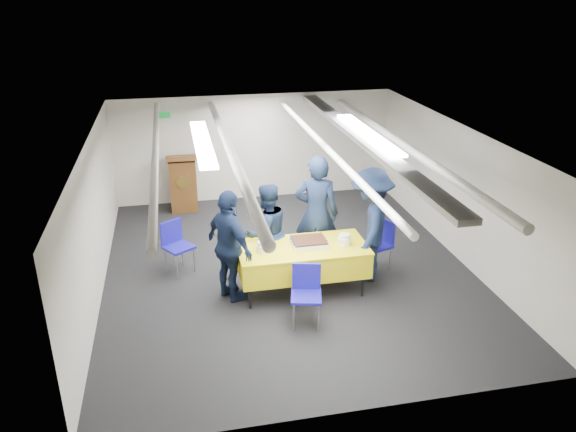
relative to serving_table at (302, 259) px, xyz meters
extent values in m
plane|color=black|center=(-0.07, 0.76, -0.56)|extent=(7.00, 7.00, 0.00)
cube|color=beige|center=(-0.07, 4.25, 0.59)|extent=(6.00, 0.02, 2.30)
cube|color=beige|center=(-3.06, 0.76, 0.59)|extent=(0.02, 7.00, 2.30)
cube|color=beige|center=(2.92, 0.76, 0.59)|extent=(0.02, 7.00, 2.30)
cube|color=silver|center=(-0.07, 0.76, 1.73)|extent=(6.00, 7.00, 0.02)
cylinder|color=silver|center=(-2.07, 0.76, 1.62)|extent=(0.10, 6.90, 0.10)
cylinder|color=silver|center=(-0.97, 0.76, 1.58)|extent=(0.14, 6.90, 0.14)
cylinder|color=silver|center=(0.53, 0.76, 1.54)|extent=(0.10, 6.90, 0.10)
cylinder|color=silver|center=(1.83, 0.76, 1.50)|extent=(0.14, 6.90, 0.14)
cube|color=gray|center=(1.13, 0.76, 1.64)|extent=(0.28, 6.90, 0.08)
cube|color=white|center=(-1.37, 0.76, 1.71)|extent=(0.25, 2.60, 0.04)
cube|color=white|center=(1.23, 0.76, 1.71)|extent=(0.25, 2.60, 0.04)
cube|color=#0C591E|center=(-1.97, 4.23, 1.39)|extent=(0.30, 0.04, 0.12)
cylinder|color=black|center=(-0.87, -0.35, -0.38)|extent=(0.04, 0.04, 0.36)
cylinder|color=black|center=(0.87, -0.35, -0.38)|extent=(0.04, 0.04, 0.36)
cylinder|color=black|center=(-0.87, 0.35, -0.38)|extent=(0.04, 0.04, 0.36)
cylinder|color=black|center=(0.87, 0.35, -0.38)|extent=(0.04, 0.04, 0.36)
cube|color=yellow|center=(0.00, 0.00, -0.01)|extent=(1.96, 0.93, 0.39)
cube|color=yellow|center=(0.00, 0.00, 0.20)|extent=(1.98, 0.95, 0.03)
cube|color=white|center=(0.11, 0.04, 0.24)|extent=(0.53, 0.42, 0.06)
cube|color=black|center=(0.11, 0.04, 0.29)|extent=(0.51, 0.40, 0.03)
sphere|color=navy|center=(-0.12, -0.15, 0.29)|extent=(0.04, 0.04, 0.04)
sphere|color=navy|center=(-0.12, 0.23, 0.29)|extent=(0.04, 0.04, 0.04)
sphere|color=navy|center=(-0.01, -0.15, 0.29)|extent=(0.04, 0.04, 0.04)
sphere|color=navy|center=(-0.01, 0.23, 0.29)|extent=(0.04, 0.04, 0.04)
sphere|color=navy|center=(0.11, -0.15, 0.29)|extent=(0.04, 0.04, 0.04)
sphere|color=navy|center=(0.11, 0.23, 0.29)|extent=(0.04, 0.04, 0.04)
sphere|color=navy|center=(0.23, -0.15, 0.29)|extent=(0.04, 0.04, 0.04)
sphere|color=navy|center=(0.23, 0.23, 0.29)|extent=(0.04, 0.04, 0.04)
sphere|color=navy|center=(0.34, -0.15, 0.29)|extent=(0.04, 0.04, 0.04)
sphere|color=navy|center=(0.34, 0.23, 0.29)|extent=(0.04, 0.04, 0.04)
sphere|color=navy|center=(-0.14, -0.05, 0.29)|extent=(0.04, 0.04, 0.04)
sphere|color=navy|center=(0.36, -0.05, 0.29)|extent=(0.04, 0.04, 0.04)
sphere|color=navy|center=(-0.14, 0.04, 0.29)|extent=(0.04, 0.04, 0.04)
sphere|color=navy|center=(0.36, 0.04, 0.29)|extent=(0.04, 0.04, 0.04)
sphere|color=navy|center=(-0.14, 0.14, 0.29)|extent=(0.04, 0.04, 0.04)
sphere|color=navy|center=(0.36, 0.14, 0.29)|extent=(0.04, 0.04, 0.04)
cylinder|color=white|center=(-0.61, -0.05, 0.27)|extent=(0.21, 0.21, 0.11)
cylinder|color=white|center=(-0.61, -0.05, 0.35)|extent=(0.17, 0.17, 0.05)
cylinder|color=white|center=(0.64, -0.05, 0.27)|extent=(0.20, 0.20, 0.11)
cylinder|color=white|center=(0.64, -0.05, 0.35)|extent=(0.17, 0.17, 0.05)
cube|color=brown|center=(-1.67, 3.81, -0.01)|extent=(0.55, 0.45, 1.10)
cube|color=brown|center=(-1.67, 3.78, 0.59)|extent=(0.62, 0.53, 0.21)
cylinder|color=gold|center=(-1.67, 3.58, 0.14)|extent=(0.28, 0.02, 0.28)
cylinder|color=gray|center=(-0.37, -1.05, -0.34)|extent=(0.02, 0.02, 0.43)
cylinder|color=gray|center=(-0.04, -1.13, -0.34)|extent=(0.02, 0.02, 0.43)
cylinder|color=gray|center=(-0.28, -0.72, -0.34)|extent=(0.02, 0.02, 0.43)
cylinder|color=gray|center=(0.05, -0.80, -0.34)|extent=(0.02, 0.02, 0.43)
cube|color=#19139C|center=(-0.16, -0.92, -0.11)|extent=(0.51, 0.51, 0.04)
cube|color=#19139C|center=(-0.11, -0.74, 0.11)|extent=(0.40, 0.13, 0.40)
cylinder|color=gray|center=(1.15, 0.54, -0.34)|extent=(0.02, 0.02, 0.43)
cylinder|color=gray|center=(1.26, 0.22, -0.34)|extent=(0.02, 0.02, 0.43)
cylinder|color=gray|center=(1.47, 0.65, -0.34)|extent=(0.02, 0.02, 0.43)
cylinder|color=gray|center=(1.58, 0.33, -0.34)|extent=(0.02, 0.02, 0.43)
cube|color=#19139C|center=(1.37, 0.43, -0.11)|extent=(0.54, 0.54, 0.04)
cube|color=#19139C|center=(1.54, 0.50, 0.11)|extent=(0.17, 0.39, 0.40)
cylinder|color=gray|center=(-1.90, 0.79, -0.34)|extent=(0.02, 0.02, 0.43)
cylinder|color=gray|center=(-1.62, 0.98, -0.34)|extent=(0.02, 0.02, 0.43)
cylinder|color=gray|center=(-2.09, 1.08, -0.34)|extent=(0.02, 0.02, 0.43)
cylinder|color=gray|center=(-1.80, 1.26, -0.34)|extent=(0.02, 0.02, 0.43)
cube|color=#19139C|center=(-1.85, 1.03, -0.11)|extent=(0.58, 0.58, 0.04)
cube|color=#19139C|center=(-1.95, 1.19, 0.11)|extent=(0.36, 0.25, 0.40)
imported|color=#0E1933|center=(0.41, 0.73, 0.43)|extent=(0.84, 0.69, 1.97)
imported|color=#0E1933|center=(-0.46, 0.55, 0.25)|extent=(0.97, 0.88, 1.61)
imported|color=#0E1933|center=(-1.10, 0.01, 0.31)|extent=(0.86, 1.10, 1.75)
imported|color=#0E1933|center=(1.15, 0.22, 0.37)|extent=(1.15, 1.38, 1.86)
camera|label=1|loc=(-1.79, -7.48, 3.95)|focal=35.00mm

